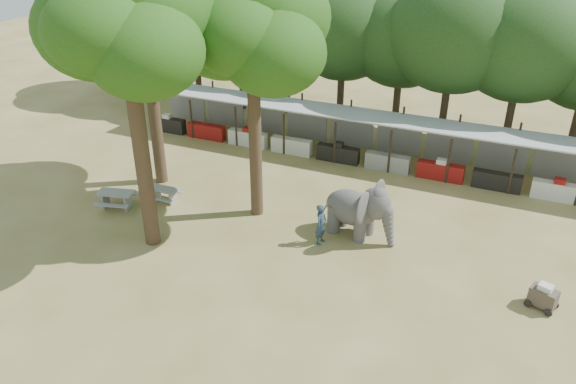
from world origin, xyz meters
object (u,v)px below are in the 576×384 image
at_px(picnic_table_far, 165,193).
at_px(yard_tree_center, 124,20).
at_px(yard_tree_left, 143,18).
at_px(handler, 321,224).
at_px(cart_front, 543,296).
at_px(yard_tree_back, 251,25).
at_px(picnic_table_near, 116,198).
at_px(elephant, 360,209).

bearing_deg(picnic_table_far, yard_tree_center, -65.01).
relative_size(yard_tree_left, handler, 6.05).
xyz_separation_m(yard_tree_left, cart_front, (18.53, -3.25, -7.71)).
height_order(yard_tree_back, handler, yard_tree_back).
xyz_separation_m(yard_tree_center, picnic_table_far, (-1.43, 3.01, -8.75)).
bearing_deg(picnic_table_far, handler, -3.35).
bearing_deg(cart_front, yard_tree_back, -169.91).
xyz_separation_m(handler, picnic_table_near, (-9.91, -1.00, -0.36)).
relative_size(elephant, cart_front, 2.90).
bearing_deg(elephant, yard_tree_back, -170.68).
bearing_deg(yard_tree_back, yard_tree_left, 170.54).
height_order(yard_tree_center, elephant, yard_tree_center).
relative_size(yard_tree_left, elephant, 3.21).
xyz_separation_m(handler, cart_front, (8.78, -0.83, -0.42)).
height_order(yard_tree_left, cart_front, yard_tree_left).
height_order(yard_tree_left, picnic_table_far, yard_tree_left).
relative_size(yard_tree_back, handler, 6.23).
bearing_deg(yard_tree_back, yard_tree_center, -126.86).
height_order(handler, cart_front, handler).
height_order(yard_tree_left, picnic_table_near, yard_tree_left).
distance_m(yard_tree_left, elephant, 13.08).
bearing_deg(handler, yard_tree_center, 116.73).
bearing_deg(yard_tree_left, elephant, -6.15).
bearing_deg(elephant, picnic_table_far, -163.67).
bearing_deg(picnic_table_near, yard_tree_back, 6.91).
xyz_separation_m(elephant, picnic_table_near, (-11.19, -2.22, -0.73)).
relative_size(elephant, handler, 1.89).
bearing_deg(elephant, cart_front, -3.88).
distance_m(yard_tree_center, picnic_table_far, 9.36).
bearing_deg(cart_front, picnic_table_near, -159.24).
xyz_separation_m(yard_tree_left, elephant, (11.03, -1.19, -6.92)).
bearing_deg(picnic_table_far, elephant, 4.45).
distance_m(yard_tree_left, picnic_table_far, 8.15).
bearing_deg(picnic_table_near, picnic_table_far, 24.82).
height_order(elephant, handler, elephant).
distance_m(picnic_table_near, cart_front, 18.69).
height_order(picnic_table_far, cart_front, cart_front).
bearing_deg(yard_tree_center, handler, 20.98).
distance_m(picnic_table_far, cart_front, 17.00).
distance_m(elephant, cart_front, 7.81).
distance_m(elephant, picnic_table_far, 9.53).
xyz_separation_m(picnic_table_near, cart_front, (18.69, 0.16, -0.06)).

